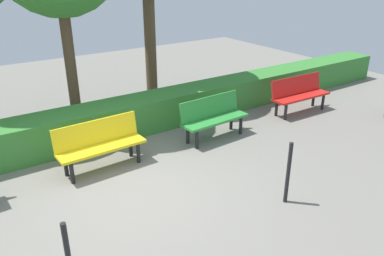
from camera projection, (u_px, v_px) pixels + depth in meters
The scene contains 6 objects.
ground_plane at pixel (130, 188), 6.20m from camera, with size 19.76×19.76×0.00m, color gray.
bench_red at pixel (299, 93), 9.18m from camera, with size 1.59×0.51×0.86m.
bench_green at pixel (213, 116), 7.81m from camera, with size 1.50×0.52×0.86m.
bench_yellow at pixel (100, 143), 6.64m from camera, with size 1.54×0.50×0.86m.
hedge_row at pixel (135, 115), 8.16m from camera, with size 15.76×0.79×0.72m, color #387F33.
railing_post_mid at pixel (288, 173), 5.64m from camera, with size 0.06×0.06×1.00m, color black.
Camera 1 is at (2.14, 4.95, 3.36)m, focal length 35.67 mm.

